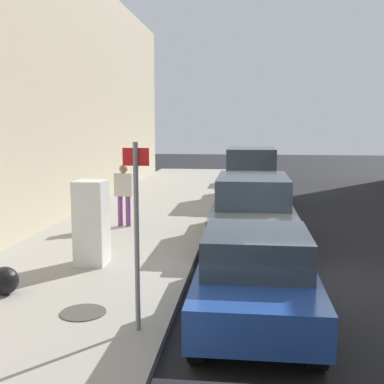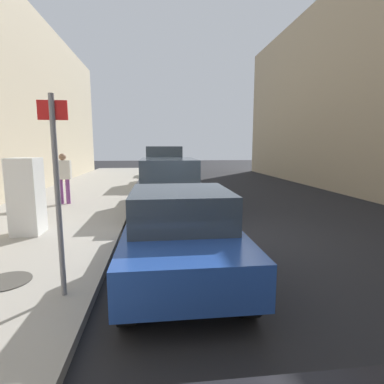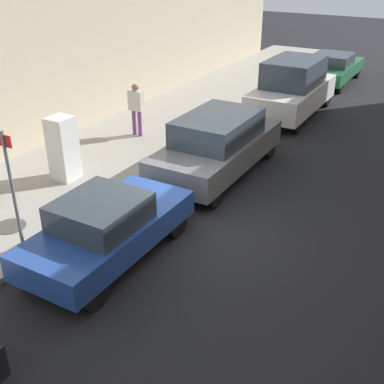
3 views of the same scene
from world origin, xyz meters
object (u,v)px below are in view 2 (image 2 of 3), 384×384
(parked_van_white, at_px, (164,167))
(parked_suv_gray, at_px, (168,185))
(pedestrian_walking_far, at_px, (63,175))
(parked_hatchback_blue, at_px, (180,231))
(discarded_refrigerator, at_px, (27,196))
(parked_sedan_green, at_px, (162,166))
(street_sign_post, at_px, (57,187))

(parked_van_white, bearing_deg, parked_suv_gray, -90.00)
(pedestrian_walking_far, distance_m, parked_hatchback_blue, 6.99)
(parked_suv_gray, height_order, parked_van_white, parked_van_white)
(parked_suv_gray, bearing_deg, discarded_refrigerator, -141.89)
(discarded_refrigerator, bearing_deg, parked_hatchback_blue, -34.66)
(pedestrian_walking_far, xyz_separation_m, parked_sedan_green, (3.58, 10.73, -0.44))
(discarded_refrigerator, xyz_separation_m, parked_van_white, (3.30, 8.77, 0.05))
(parked_hatchback_blue, bearing_deg, parked_sedan_green, 90.00)
(parked_suv_gray, xyz_separation_m, parked_van_white, (0.00, 6.18, 0.16))
(discarded_refrigerator, height_order, street_sign_post, street_sign_post)
(street_sign_post, xyz_separation_m, pedestrian_walking_far, (-1.95, 6.79, -0.45))
(discarded_refrigerator, xyz_separation_m, parked_sedan_green, (3.30, 14.44, -0.28))
(street_sign_post, distance_m, parked_van_white, 11.98)
(pedestrian_walking_far, relative_size, parked_van_white, 0.36)
(street_sign_post, bearing_deg, parked_van_white, 82.15)
(street_sign_post, bearing_deg, parked_suv_gray, 73.93)
(parked_van_white, xyz_separation_m, parked_sedan_green, (-0.00, 5.67, -0.33))
(discarded_refrigerator, distance_m, street_sign_post, 3.56)
(street_sign_post, relative_size, parked_van_white, 0.54)
(parked_hatchback_blue, height_order, parked_suv_gray, parked_suv_gray)
(discarded_refrigerator, bearing_deg, pedestrian_walking_far, 94.29)
(discarded_refrigerator, relative_size, parked_hatchback_blue, 0.44)
(parked_suv_gray, relative_size, parked_sedan_green, 1.07)
(discarded_refrigerator, xyz_separation_m, pedestrian_walking_far, (-0.28, 3.71, 0.15))
(pedestrian_walking_far, bearing_deg, parked_sedan_green, -65.71)
(street_sign_post, relative_size, parked_suv_gray, 0.55)
(street_sign_post, xyz_separation_m, parked_van_white, (1.63, 11.85, -0.55))
(parked_van_white, bearing_deg, parked_hatchback_blue, -90.00)
(pedestrian_walking_far, xyz_separation_m, parked_van_white, (3.58, 5.06, -0.11))
(parked_hatchback_blue, xyz_separation_m, parked_suv_gray, (-0.00, 4.88, 0.15))
(parked_van_white, bearing_deg, parked_sedan_green, 90.00)
(parked_suv_gray, bearing_deg, parked_sedan_green, 90.00)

